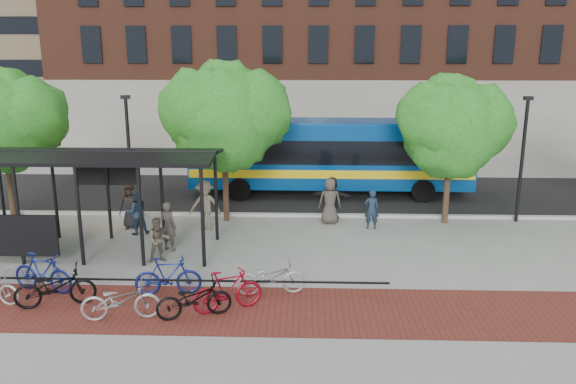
{
  "coord_description": "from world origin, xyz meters",
  "views": [
    {
      "loc": [
        0.33,
        -18.95,
        6.79
      ],
      "look_at": [
        -0.39,
        1.87,
        1.6
      ],
      "focal_mm": 35.0,
      "sensor_mm": 36.0,
      "label": 1
    }
  ],
  "objects_px": {
    "bus_shelter": "(59,167)",
    "bike_4": "(55,287)",
    "pedestrian_8": "(159,240)",
    "pedestrian_5": "(332,198)",
    "bike_7": "(168,276)",
    "bike_8": "(194,299)",
    "bike_6": "(121,300)",
    "bike_9": "(228,290)",
    "tree_a": "(5,117)",
    "pedestrian_7": "(372,209)",
    "pedestrian_6": "(330,201)",
    "bus": "(330,152)",
    "pedestrian_1": "(169,226)",
    "bike_3": "(43,273)",
    "lamp_post_left": "(129,154)",
    "lamp_post_right": "(522,156)",
    "pedestrian_2": "(136,212)",
    "pedestrian_3": "(205,206)",
    "tree_c": "(453,124)",
    "pedestrian_0": "(131,206)",
    "bike_10": "(271,277)",
    "tree_b": "(226,113)"
  },
  "relations": [
    {
      "from": "lamp_post_left",
      "to": "tree_c",
      "type": "bearing_deg",
      "value": -1.1
    },
    {
      "from": "bus_shelter",
      "to": "bike_4",
      "type": "xyz_separation_m",
      "value": [
        1.6,
        -4.46,
        -2.44
      ]
    },
    {
      "from": "bus",
      "to": "pedestrian_3",
      "type": "distance_m",
      "value": 7.92
    },
    {
      "from": "bike_6",
      "to": "tree_c",
      "type": "bearing_deg",
      "value": -59.75
    },
    {
      "from": "bike_8",
      "to": "pedestrian_8",
      "type": "distance_m",
      "value": 4.43
    },
    {
      "from": "lamp_post_right",
      "to": "pedestrian_5",
      "type": "distance_m",
      "value": 7.86
    },
    {
      "from": "tree_a",
      "to": "pedestrian_0",
      "type": "bearing_deg",
      "value": -12.49
    },
    {
      "from": "bus",
      "to": "bike_3",
      "type": "distance_m",
      "value": 14.94
    },
    {
      "from": "bike_10",
      "to": "pedestrian_5",
      "type": "xyz_separation_m",
      "value": [
        2.04,
        7.74,
        0.37
      ]
    },
    {
      "from": "bike_6",
      "to": "bike_9",
      "type": "xyz_separation_m",
      "value": [
        2.72,
        0.61,
        0.04
      ]
    },
    {
      "from": "tree_a",
      "to": "pedestrian_8",
      "type": "distance_m",
      "value": 9.47
    },
    {
      "from": "bus",
      "to": "pedestrian_1",
      "type": "xyz_separation_m",
      "value": [
        -5.94,
        -8.38,
        -1.19
      ]
    },
    {
      "from": "bike_4",
      "to": "tree_b",
      "type": "bearing_deg",
      "value": -40.71
    },
    {
      "from": "bike_4",
      "to": "bike_7",
      "type": "distance_m",
      "value": 3.03
    },
    {
      "from": "bike_8",
      "to": "bus",
      "type": "bearing_deg",
      "value": -35.61
    },
    {
      "from": "bike_7",
      "to": "pedestrian_5",
      "type": "xyz_separation_m",
      "value": [
        4.99,
        7.88,
        0.32
      ]
    },
    {
      "from": "lamp_post_left",
      "to": "pedestrian_2",
      "type": "bearing_deg",
      "value": -69.19
    },
    {
      "from": "tree_c",
      "to": "pedestrian_0",
      "type": "xyz_separation_m",
      "value": [
        -12.72,
        -1.17,
        -3.15
      ]
    },
    {
      "from": "bike_6",
      "to": "bike_9",
      "type": "bearing_deg",
      "value": -87.55
    },
    {
      "from": "bike_7",
      "to": "tree_b",
      "type": "bearing_deg",
      "value": -13.73
    },
    {
      "from": "bike_9",
      "to": "pedestrian_7",
      "type": "xyz_separation_m",
      "value": [
        4.66,
        7.45,
        0.21
      ]
    },
    {
      "from": "lamp_post_right",
      "to": "pedestrian_5",
      "type": "xyz_separation_m",
      "value": [
        -7.63,
        0.2,
        -1.85
      ]
    },
    {
      "from": "pedestrian_0",
      "to": "bus",
      "type": "bearing_deg",
      "value": 26.64
    },
    {
      "from": "bus_shelter",
      "to": "bike_4",
      "type": "relative_size",
      "value": 4.95
    },
    {
      "from": "lamp_post_right",
      "to": "pedestrian_6",
      "type": "distance_m",
      "value": 7.95
    },
    {
      "from": "bike_3",
      "to": "pedestrian_3",
      "type": "height_order",
      "value": "pedestrian_3"
    },
    {
      "from": "pedestrian_7",
      "to": "pedestrian_1",
      "type": "bearing_deg",
      "value": 18.97
    },
    {
      "from": "bus",
      "to": "bike_9",
      "type": "xyz_separation_m",
      "value": [
        -3.22,
        -13.06,
        -1.5
      ]
    },
    {
      "from": "pedestrian_8",
      "to": "pedestrian_5",
      "type": "bearing_deg",
      "value": 19.18
    },
    {
      "from": "bike_3",
      "to": "bike_6",
      "type": "bearing_deg",
      "value": -105.25
    },
    {
      "from": "lamp_post_left",
      "to": "pedestrian_0",
      "type": "relative_size",
      "value": 2.83
    },
    {
      "from": "bike_6",
      "to": "lamp_post_left",
      "type": "bearing_deg",
      "value": 5.05
    },
    {
      "from": "lamp_post_right",
      "to": "bike_7",
      "type": "height_order",
      "value": "lamp_post_right"
    },
    {
      "from": "lamp_post_left",
      "to": "bike_9",
      "type": "distance_m",
      "value": 10.33
    },
    {
      "from": "tree_c",
      "to": "pedestrian_5",
      "type": "distance_m",
      "value": 5.7
    },
    {
      "from": "tree_c",
      "to": "bike_4",
      "type": "xyz_separation_m",
      "value": [
        -12.62,
        -8.29,
        -3.49
      ]
    },
    {
      "from": "bike_7",
      "to": "lamp_post_right",
      "type": "bearing_deg",
      "value": -66.89
    },
    {
      "from": "bike_4",
      "to": "pedestrian_6",
      "type": "xyz_separation_m",
      "value": [
        7.8,
        8.01,
        0.38
      ]
    },
    {
      "from": "bike_6",
      "to": "pedestrian_7",
      "type": "height_order",
      "value": "pedestrian_7"
    },
    {
      "from": "pedestrian_2",
      "to": "pedestrian_5",
      "type": "relative_size",
      "value": 1.0
    },
    {
      "from": "pedestrian_0",
      "to": "pedestrian_2",
      "type": "relative_size",
      "value": 1.02
    },
    {
      "from": "bike_3",
      "to": "pedestrian_1",
      "type": "xyz_separation_m",
      "value": [
        2.81,
        3.63,
        0.3
      ]
    },
    {
      "from": "bike_7",
      "to": "pedestrian_1",
      "type": "xyz_separation_m",
      "value": [
        -0.88,
        3.71,
        0.32
      ]
    },
    {
      "from": "bike_9",
      "to": "bus",
      "type": "bearing_deg",
      "value": -38.81
    },
    {
      "from": "bike_7",
      "to": "bike_9",
      "type": "distance_m",
      "value": 2.08
    },
    {
      "from": "pedestrian_7",
      "to": "bus",
      "type": "bearing_deg",
      "value": -77.16
    },
    {
      "from": "bike_7",
      "to": "bike_9",
      "type": "xyz_separation_m",
      "value": [
        1.85,
        -0.96,
        0.01
      ]
    },
    {
      "from": "pedestrian_8",
      "to": "bike_7",
      "type": "bearing_deg",
      "value": -92.72
    },
    {
      "from": "bike_7",
      "to": "pedestrian_8",
      "type": "height_order",
      "value": "pedestrian_8"
    },
    {
      "from": "bus_shelter",
      "to": "tree_a",
      "type": "distance_m",
      "value": 5.52
    }
  ]
}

